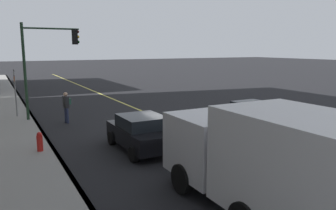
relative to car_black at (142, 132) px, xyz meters
The scene contains 11 objects.
ground 5.52m from the car_black, 39.56° to the right, with size 200.00×200.00×0.00m, color black.
sidewalk_slab 6.29m from the car_black, 47.61° to the left, with size 80.00×2.62×0.15m, color gray.
curb_edge 5.45m from the car_black, 38.79° to the left, with size 80.00×0.16×0.15m, color slate.
lane_stripe_center 5.52m from the car_black, 39.56° to the right, with size 80.00×0.16×0.01m, color #D8CC4C.
car_black is the anchor object (origin of this frame).
car_silver 6.71m from the car_black, 87.17° to the right, with size 4.12×2.01×1.43m.
truck_white 7.76m from the car_black, behind, with size 8.25×2.65×2.85m.
pedestrian_with_backpack 6.92m from the car_black, 14.72° to the left, with size 0.46×0.42×1.78m.
traffic_light_mast 8.92m from the car_black, 17.44° to the left, with size 0.28×3.25×5.66m.
street_sign_post 10.25m from the car_black, 24.38° to the left, with size 0.60×0.08×3.00m.
fire_hydrant 4.14m from the car_black, 71.16° to the left, with size 0.24×0.24×0.94m.
Camera 1 is at (-16.66, 8.90, 4.27)m, focal length 35.36 mm.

